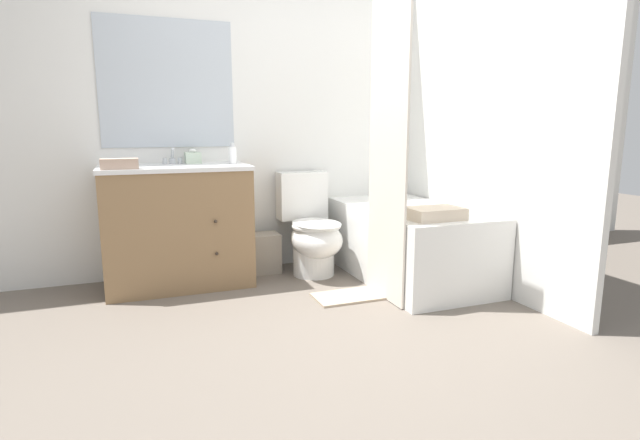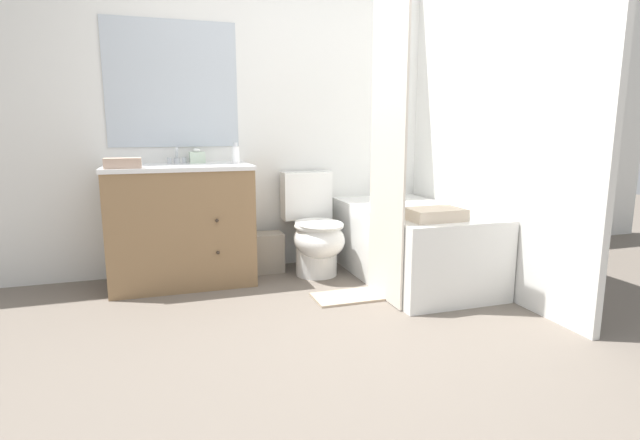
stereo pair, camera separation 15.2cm
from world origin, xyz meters
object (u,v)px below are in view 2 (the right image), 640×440
at_px(soap_dispenser, 236,154).
at_px(hand_towel_folded, 123,163).
at_px(vanity_cabinet, 181,224).
at_px(bath_mat, 353,296).
at_px(toilet, 315,232).
at_px(tissue_box, 197,157).
at_px(bath_towel_folded, 435,214).
at_px(sink_faucet, 177,159).
at_px(bathtub, 411,243).
at_px(wastebasket, 267,252).

xyz_separation_m(soap_dispenser, hand_towel_folded, (-0.78, -0.20, -0.03)).
bearing_deg(vanity_cabinet, bath_mat, -33.33).
height_order(vanity_cabinet, toilet, vanity_cabinet).
height_order(tissue_box, bath_towel_folded, tissue_box).
bearing_deg(vanity_cabinet, sink_faucet, 90.00).
height_order(tissue_box, soap_dispenser, soap_dispenser).
height_order(bathtub, hand_towel_folded, hand_towel_folded).
bearing_deg(toilet, vanity_cabinet, 175.21).
bearing_deg(bath_towel_folded, sink_faucet, 144.60).
height_order(sink_faucet, bathtub, sink_faucet).
bearing_deg(vanity_cabinet, tissue_box, 49.35).
distance_m(hand_towel_folded, bath_mat, 1.78).
distance_m(vanity_cabinet, toilet, 1.02).
height_order(soap_dispenser, bath_towel_folded, soap_dispenser).
xyz_separation_m(vanity_cabinet, wastebasket, (0.66, 0.10, -0.29)).
distance_m(vanity_cabinet, bath_towel_folded, 1.82).
xyz_separation_m(sink_faucet, bath_towel_folded, (1.56, -1.11, -0.32)).
relative_size(toilet, bath_towel_folded, 2.21).
bearing_deg(hand_towel_folded, soap_dispenser, 14.44).
xyz_separation_m(hand_towel_folded, bath_towel_folded, (1.92, -0.74, -0.32)).
bearing_deg(soap_dispenser, tissue_box, 148.10).
bearing_deg(vanity_cabinet, wastebasket, 8.60).
height_order(toilet, wastebasket, toilet).
bearing_deg(hand_towel_folded, vanity_cabinet, 28.15).
relative_size(sink_faucet, bathtub, 0.10).
bearing_deg(bath_mat, sink_faucet, 140.79).
relative_size(toilet, soap_dispenser, 5.04).
xyz_separation_m(sink_faucet, tissue_box, (0.15, 0.00, 0.01)).
bearing_deg(wastebasket, bath_towel_folded, -49.01).
height_order(wastebasket, tissue_box, tissue_box).
height_order(vanity_cabinet, soap_dispenser, soap_dispenser).
height_order(soap_dispenser, hand_towel_folded, soap_dispenser).
relative_size(tissue_box, hand_towel_folded, 0.51).
bearing_deg(vanity_cabinet, toilet, -4.79).
bearing_deg(soap_dispenser, bathtub, -19.57).
distance_m(vanity_cabinet, wastebasket, 0.73).
relative_size(sink_faucet, wastebasket, 0.45).
relative_size(sink_faucet, soap_dispenser, 0.91).
relative_size(sink_faucet, tissue_box, 1.19).
bearing_deg(bath_mat, bath_towel_folded, -25.32).
distance_m(sink_faucet, bathtub, 1.88).
height_order(bathtub, soap_dispenser, soap_dispenser).
height_order(bath_towel_folded, bath_mat, bath_towel_folded).
distance_m(soap_dispenser, bath_towel_folded, 1.52).
bearing_deg(soap_dispenser, wastebasket, 20.91).
bearing_deg(vanity_cabinet, hand_towel_folded, -151.85).
xyz_separation_m(hand_towel_folded, bath_mat, (1.44, -0.52, -0.91)).
relative_size(soap_dispenser, bath_towel_folded, 0.44).
distance_m(vanity_cabinet, soap_dispenser, 0.65).
relative_size(hand_towel_folded, bath_mat, 0.43).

